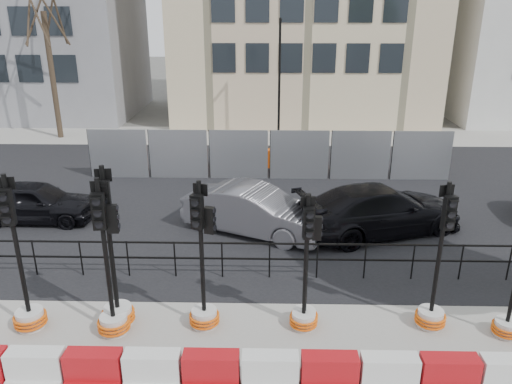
{
  "coord_description": "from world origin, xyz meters",
  "views": [
    {
      "loc": [
        -0.09,
        -9.98,
        6.54
      ],
      "look_at": [
        -0.38,
        3.0,
        1.68
      ],
      "focal_mm": 35.0,
      "sensor_mm": 36.0,
      "label": 1
    }
  ],
  "objects_px": {
    "traffic_signal_d": "(204,294)",
    "traffic_signal_h": "(510,311)",
    "car_c": "(380,210)",
    "traffic_signal_a": "(26,299)",
    "car_a": "(35,202)"
  },
  "relations": [
    {
      "from": "traffic_signal_d",
      "to": "traffic_signal_h",
      "type": "height_order",
      "value": "traffic_signal_d"
    },
    {
      "from": "traffic_signal_d",
      "to": "traffic_signal_h",
      "type": "distance_m",
      "value": 6.39
    },
    {
      "from": "car_a",
      "to": "traffic_signal_h",
      "type": "bearing_deg",
      "value": -113.7
    },
    {
      "from": "traffic_signal_h",
      "to": "traffic_signal_d",
      "type": "bearing_deg",
      "value": 172.8
    },
    {
      "from": "traffic_signal_h",
      "to": "car_c",
      "type": "bearing_deg",
      "value": 102.11
    },
    {
      "from": "car_a",
      "to": "car_c",
      "type": "xyz_separation_m",
      "value": [
        10.85,
        -0.63,
        0.09
      ]
    },
    {
      "from": "traffic_signal_h",
      "to": "car_c",
      "type": "distance_m",
      "value": 5.37
    },
    {
      "from": "traffic_signal_d",
      "to": "traffic_signal_h",
      "type": "relative_size",
      "value": 1.13
    },
    {
      "from": "car_c",
      "to": "traffic_signal_h",
      "type": "bearing_deg",
      "value": 177.72
    },
    {
      "from": "traffic_signal_a",
      "to": "car_a",
      "type": "xyz_separation_m",
      "value": [
        -2.34,
        5.71,
        -0.07
      ]
    },
    {
      "from": "traffic_signal_a",
      "to": "traffic_signal_h",
      "type": "xyz_separation_m",
      "value": [
        10.13,
        -0.05,
        -0.11
      ]
    },
    {
      "from": "car_c",
      "to": "car_a",
      "type": "bearing_deg",
      "value": 66.8
    },
    {
      "from": "traffic_signal_a",
      "to": "car_c",
      "type": "bearing_deg",
      "value": 23.26
    },
    {
      "from": "traffic_signal_h",
      "to": "car_c",
      "type": "relative_size",
      "value": 0.53
    },
    {
      "from": "traffic_signal_d",
      "to": "car_c",
      "type": "bearing_deg",
      "value": 63.28
    }
  ]
}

